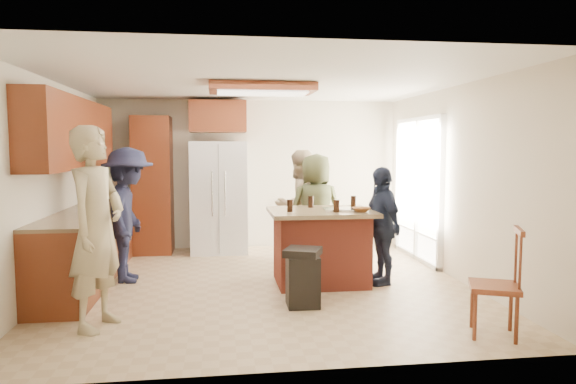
{
  "coord_description": "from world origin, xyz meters",
  "views": [
    {
      "loc": [
        -0.54,
        -6.25,
        1.71
      ],
      "look_at": [
        0.31,
        0.09,
        1.15
      ],
      "focal_mm": 32.0,
      "sensor_mm": 36.0,
      "label": 1
    }
  ],
  "objects": [
    {
      "name": "room_shell",
      "position": [
        4.37,
        1.64,
        0.87
      ],
      "size": [
        8.0,
        5.2,
        5.0
      ],
      "color": "tan",
      "rests_on": "ground"
    },
    {
      "name": "person_front_left",
      "position": [
        -1.69,
        -1.29,
        0.96
      ],
      "size": [
        0.71,
        0.83,
        1.91
      ],
      "primitive_type": "imported",
      "rotation": [
        0.0,
        0.0,
        1.23
      ],
      "color": "tan",
      "rests_on": "ground"
    },
    {
      "name": "person_behind_left",
      "position": [
        0.65,
        1.3,
        0.84
      ],
      "size": [
        0.95,
        0.81,
        1.67
      ],
      "primitive_type": "imported",
      "rotation": [
        0.0,
        0.0,
        3.6
      ],
      "color": "tan",
      "rests_on": "ground"
    },
    {
      "name": "person_behind_right",
      "position": [
        0.81,
        0.86,
        0.81
      ],
      "size": [
        0.85,
        0.62,
        1.62
      ],
      "primitive_type": "imported",
      "rotation": [
        0.0,
        0.0,
        3.28
      ],
      "color": "#3C4226",
      "rests_on": "ground"
    },
    {
      "name": "person_side_right",
      "position": [
        1.47,
        -0.11,
        0.73
      ],
      "size": [
        0.55,
        0.91,
        1.47
      ],
      "primitive_type": "imported",
      "rotation": [
        0.0,
        0.0,
        -1.44
      ],
      "color": "#1C2338",
      "rests_on": "ground"
    },
    {
      "name": "person_counter",
      "position": [
        -1.69,
        0.42,
        0.86
      ],
      "size": [
        0.54,
        1.12,
        1.71
      ],
      "primitive_type": "imported",
      "rotation": [
        0.0,
        0.0,
        1.6
      ],
      "color": "#191C33",
      "rests_on": "ground"
    },
    {
      "name": "left_cabinetry",
      "position": [
        -2.24,
        0.4,
        0.96
      ],
      "size": [
        0.64,
        3.0,
        2.3
      ],
      "color": "maroon",
      "rests_on": "ground"
    },
    {
      "name": "back_wall_units",
      "position": [
        -1.33,
        2.2,
        1.38
      ],
      "size": [
        1.8,
        0.6,
        2.45
      ],
      "color": "maroon",
      "rests_on": "ground"
    },
    {
      "name": "refrigerator",
      "position": [
        -0.55,
        2.12,
        0.9
      ],
      "size": [
        0.9,
        0.76,
        1.8
      ],
      "color": "white",
      "rests_on": "ground"
    },
    {
      "name": "kitchen_island",
      "position": [
        0.71,
        -0.01,
        0.47
      ],
      "size": [
        1.28,
        1.03,
        0.93
      ],
      "color": "#9C3828",
      "rests_on": "ground"
    },
    {
      "name": "island_items",
      "position": [
        0.95,
        -0.09,
        0.97
      ],
      "size": [
        1.01,
        0.67,
        0.15
      ],
      "color": "silver",
      "rests_on": "kitchen_island"
    },
    {
      "name": "trash_bin",
      "position": [
        0.34,
        -0.91,
        0.32
      ],
      "size": [
        0.47,
        0.47,
        0.63
      ],
      "color": "black",
      "rests_on": "ground"
    },
    {
      "name": "spindle_chair",
      "position": [
        1.93,
        -2.01,
        0.45
      ],
      "size": [
        0.55,
        0.55,
        0.99
      ],
      "color": "maroon",
      "rests_on": "ground"
    }
  ]
}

